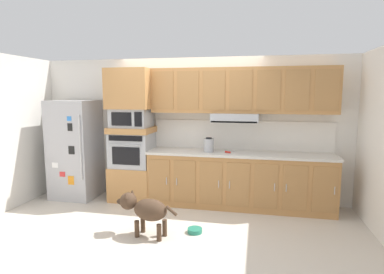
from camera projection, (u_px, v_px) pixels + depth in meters
ground_plane at (176, 219)px, 4.77m from camera, size 9.60×9.60×0.00m
back_kitchen_wall at (191, 129)px, 5.68m from camera, size 6.20×0.12×2.50m
side_panel_left at (10, 132)px, 5.17m from camera, size 0.12×7.10×2.50m
refrigerator at (75, 149)px, 5.73m from camera, size 0.76×0.73×1.76m
oven_base_cabinet at (133, 182)px, 5.66m from camera, size 0.74×0.62×0.60m
built_in_oven at (132, 150)px, 5.57m from camera, size 0.70×0.62×0.60m
appliance_mid_shelf at (132, 130)px, 5.53m from camera, size 0.74×0.62×0.10m
microwave at (132, 118)px, 5.50m from camera, size 0.64×0.54×0.32m
appliance_upper_cabinet at (131, 89)px, 5.43m from camera, size 0.74×0.62×0.68m
lower_cabinet_run at (239, 181)px, 5.25m from camera, size 3.01×0.63×0.88m
countertop_slab at (240, 154)px, 5.19m from camera, size 3.05×0.64×0.04m
backsplash_panel at (241, 135)px, 5.44m from camera, size 3.05×0.02×0.50m
upper_cabinet_with_hood at (241, 92)px, 5.18m from camera, size 3.01×0.48×0.88m
screwdriver at (228, 152)px, 5.16m from camera, size 0.16×0.17×0.03m
electric_kettle at (209, 145)px, 5.23m from camera, size 0.17×0.17×0.24m
dog at (145, 209)px, 4.17m from camera, size 0.90×0.36×0.58m
dog_food_bowl at (195, 230)px, 4.30m from camera, size 0.20×0.20×0.06m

